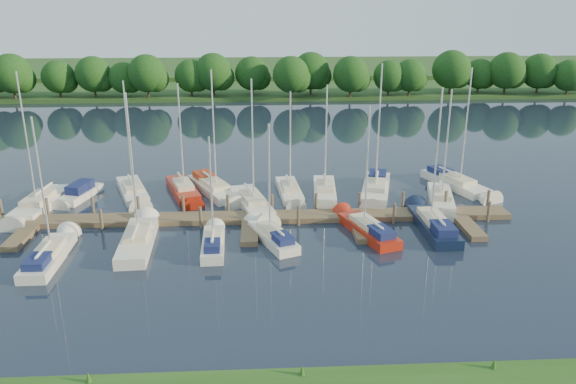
{
  "coord_description": "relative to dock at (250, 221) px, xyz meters",
  "views": [
    {
      "loc": [
        0.76,
        -31.92,
        16.0
      ],
      "look_at": [
        2.91,
        8.0,
        2.2
      ],
      "focal_mm": 35.0,
      "sensor_mm": 36.0,
      "label": 1
    }
  ],
  "objects": [
    {
      "name": "dock",
      "position": [
        0.0,
        0.0,
        0.0
      ],
      "size": [
        40.0,
        6.0,
        0.4
      ],
      "color": "brown",
      "rests_on": "ground"
    },
    {
      "name": "sailboat_s_5",
      "position": [
        13.35,
        -1.94,
        0.13
      ],
      "size": [
        2.08,
        8.31,
        10.71
      ],
      "rotation": [
        0.0,
        0.0,
        0.01
      ],
      "color": "#0F1932",
      "rests_on": "ground"
    },
    {
      "name": "motorboat",
      "position": [
        -14.42,
        6.31,
        0.15
      ],
      "size": [
        2.76,
        5.55,
        1.67
      ],
      "rotation": [
        0.0,
        0.0,
        2.87
      ],
      "color": "silver",
      "rests_on": "ground"
    },
    {
      "name": "sailboat_s_1",
      "position": [
        -7.6,
        -3.43,
        0.09
      ],
      "size": [
        2.35,
        8.42,
        10.86
      ],
      "rotation": [
        0.0,
        0.0,
        0.05
      ],
      "color": "silver",
      "rests_on": "ground"
    },
    {
      "name": "sailboat_n_3",
      "position": [
        -5.76,
        6.83,
        0.08
      ],
      "size": [
        3.78,
        7.73,
        10.0
      ],
      "rotation": [
        0.0,
        0.0,
        3.46
      ],
      "color": "#9F1F0E",
      "rests_on": "ground"
    },
    {
      "name": "mooring_pilings",
      "position": [
        0.0,
        1.13,
        0.4
      ],
      "size": [
        38.24,
        2.84,
        2.0
      ],
      "color": "#473D33",
      "rests_on": "ground"
    },
    {
      "name": "sailboat_n_4",
      "position": [
        -3.14,
        7.08,
        0.12
      ],
      "size": [
        5.21,
        8.44,
        11.05
      ],
      "rotation": [
        0.0,
        0.0,
        3.6
      ],
      "color": "silver",
      "rests_on": "ground"
    },
    {
      "name": "sailboat_n_2",
      "position": [
        -10.09,
        6.95,
        0.06
      ],
      "size": [
        4.11,
        8.01,
        10.12
      ],
      "rotation": [
        0.0,
        0.0,
        3.49
      ],
      "color": "silver",
      "rests_on": "ground"
    },
    {
      "name": "sailboat_s_3",
      "position": [
        1.58,
        -3.3,
        0.12
      ],
      "size": [
        3.57,
        6.56,
        8.58
      ],
      "rotation": [
        0.0,
        0.0,
        0.39
      ],
      "color": "silver",
      "rests_on": "ground"
    },
    {
      "name": "sailboat_s_0",
      "position": [
        -12.84,
        -5.61,
        0.12
      ],
      "size": [
        1.86,
        7.54,
        9.67
      ],
      "rotation": [
        0.0,
        0.0,
        0.01
      ],
      "color": "silver",
      "rests_on": "ground"
    },
    {
      "name": "sailboat_n_9",
      "position": [
        15.66,
        3.34,
        0.08
      ],
      "size": [
        3.26,
        7.72,
        9.87
      ],
      "rotation": [
        0.0,
        0.0,
        2.91
      ],
      "color": "silver",
      "rests_on": "ground"
    },
    {
      "name": "sailboat_n_0",
      "position": [
        -16.9,
        3.76,
        0.08
      ],
      "size": [
        2.67,
        8.98,
        11.41
      ],
      "rotation": [
        0.0,
        0.0,
        3.07
      ],
      "color": "silver",
      "rests_on": "ground"
    },
    {
      "name": "distant_hill",
      "position": [
        0.0,
        92.69,
        0.5
      ],
      "size": [
        220.0,
        40.0,
        1.4
      ],
      "primitive_type": "cube",
      "color": "#365826",
      "rests_on": "ground"
    },
    {
      "name": "treeline",
      "position": [
        -0.87,
        54.79,
        4.02
      ],
      "size": [
        146.24,
        9.78,
        8.3
      ],
      "color": "#38281C",
      "rests_on": "ground"
    },
    {
      "name": "far_shore",
      "position": [
        0.0,
        67.69,
        0.1
      ],
      "size": [
        180.0,
        30.0,
        0.6
      ],
      "primitive_type": "cube",
      "color": "#1F4219",
      "rests_on": "ground"
    },
    {
      "name": "sailboat_s_4",
      "position": [
        8.41,
        -2.43,
        0.12
      ],
      "size": [
        3.67,
        7.44,
        9.56
      ],
      "rotation": [
        0.0,
        0.0,
        0.32
      ],
      "color": "#9F1F0E",
      "rests_on": "ground"
    },
    {
      "name": "sailboat_n_5",
      "position": [
        0.23,
        3.25,
        0.07
      ],
      "size": [
        3.81,
        8.54,
        10.77
      ],
      "rotation": [
        0.0,
        0.0,
        3.4
      ],
      "color": "silver",
      "rests_on": "ground"
    },
    {
      "name": "sailboat_n_6",
      "position": [
        3.37,
        6.16,
        0.07
      ],
      "size": [
        2.23,
        7.33,
        9.28
      ],
      "rotation": [
        0.0,
        0.0,
        3.22
      ],
      "color": "silver",
      "rests_on": "ground"
    },
    {
      "name": "sailboat_n_8",
      "position": [
        10.81,
        6.23,
        0.12
      ],
      "size": [
        4.04,
        9.22,
        11.53
      ],
      "rotation": [
        0.0,
        0.0,
        2.89
      ],
      "color": "silver",
      "rests_on": "ground"
    },
    {
      "name": "sailboat_n_10",
      "position": [
        18.38,
        7.43,
        0.12
      ],
      "size": [
        4.46,
        8.67,
        11.02
      ],
      "rotation": [
        0.0,
        0.0,
        3.49
      ],
      "color": "silver",
      "rests_on": "ground"
    },
    {
      "name": "sailboat_s_2",
      "position": [
        -2.41,
        -4.35,
        0.13
      ],
      "size": [
        1.62,
        6.11,
        8.02
      ],
      "rotation": [
        0.0,
        0.0,
        0.03
      ],
      "color": "silver",
      "rests_on": "ground"
    },
    {
      "name": "sailboat_n_7",
      "position": [
        6.35,
        5.99,
        0.07
      ],
      "size": [
        2.4,
        7.79,
        9.83
      ],
      "rotation": [
        0.0,
        0.0,
        3.05
      ],
      "color": "silver",
      "rests_on": "ground"
    },
    {
      "name": "ground",
      "position": [
        0.0,
        -7.31,
        -0.2
      ],
      "size": [
        260.0,
        260.0,
        0.0
      ],
      "primitive_type": "plane",
      "color": "#182030",
      "rests_on": "ground"
    }
  ]
}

